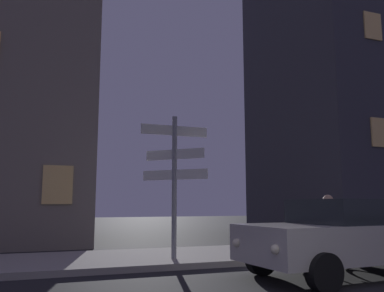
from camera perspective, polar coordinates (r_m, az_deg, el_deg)
The scene contains 5 objects.
sidewalk_kerb at distance 10.52m, azimuth -2.31°, elevation -15.61°, with size 40.00×3.15×0.14m, color #9E9991.
signpost at distance 9.67m, azimuth -2.54°, elevation -3.73°, with size 1.69×1.25×3.41m.
car_near_left at distance 8.58m, azimuth 21.31°, elevation -11.83°, with size 4.40×2.24×1.50m.
cyclist at distance 9.27m, azimuth 18.90°, elevation -11.96°, with size 1.82×0.33×1.61m.
building_right_block at distance 24.02m, azimuth 25.04°, elevation 6.51°, with size 12.15×7.86×14.45m.
Camera 1 is at (-3.22, -2.85, 1.41)m, focal length 37.22 mm.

